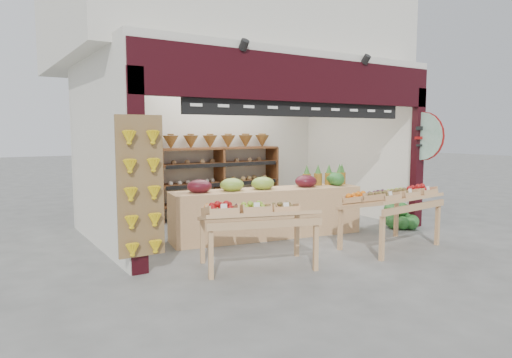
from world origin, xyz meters
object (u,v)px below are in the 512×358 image
(display_table_left, at_px, (250,212))
(display_table_right, at_px, (391,198))
(refrigerator, at_px, (129,184))
(cardboard_stack, at_px, (210,223))
(watermelon_pile, at_px, (401,219))
(back_shelving, at_px, (219,164))
(mid_counter, at_px, (267,211))

(display_table_left, relative_size, display_table_right, 1.02)
(refrigerator, relative_size, cardboard_stack, 1.73)
(display_table_right, xyz_separation_m, watermelon_pile, (1.34, 0.88, -0.62))
(back_shelving, bearing_deg, watermelon_pile, -52.00)
(mid_counter, relative_size, display_table_left, 2.02)
(mid_counter, height_order, display_table_left, mid_counter)
(cardboard_stack, xyz_separation_m, display_table_right, (2.00, -2.36, 0.58))
(back_shelving, relative_size, cardboard_stack, 2.88)
(display_table_right, bearing_deg, refrigerator, 130.35)
(refrigerator, bearing_deg, watermelon_pile, -44.05)
(back_shelving, bearing_deg, mid_counter, -96.14)
(cardboard_stack, xyz_separation_m, mid_counter, (0.77, -0.70, 0.25))
(back_shelving, height_order, mid_counter, back_shelving)
(display_table_left, bearing_deg, refrigerator, 100.85)
(display_table_left, xyz_separation_m, display_table_right, (2.43, -0.31, 0.05))
(refrigerator, distance_m, mid_counter, 2.70)
(cardboard_stack, height_order, mid_counter, mid_counter)
(cardboard_stack, distance_m, mid_counter, 1.07)
(refrigerator, bearing_deg, display_table_left, -91.51)
(cardboard_stack, distance_m, display_table_left, 2.16)
(refrigerator, relative_size, display_table_right, 1.02)
(back_shelving, distance_m, cardboard_stack, 2.03)
(cardboard_stack, bearing_deg, watermelon_pile, -23.80)
(cardboard_stack, bearing_deg, refrigerator, 130.44)
(back_shelving, xyz_separation_m, mid_counter, (-0.24, -2.21, -0.67))
(watermelon_pile, bearing_deg, mid_counter, 163.19)
(cardboard_stack, height_order, display_table_right, display_table_right)
(display_table_left, distance_m, watermelon_pile, 3.86)
(mid_counter, relative_size, watermelon_pile, 5.15)
(back_shelving, xyz_separation_m, cardboard_stack, (-1.01, -1.51, -0.92))
(watermelon_pile, bearing_deg, display_table_right, -146.60)
(back_shelving, distance_m, display_table_left, 3.86)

